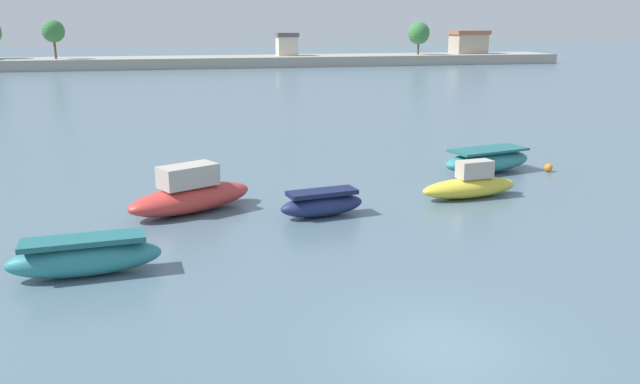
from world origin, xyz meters
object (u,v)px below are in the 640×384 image
at_px(moored_boat_3, 322,204).
at_px(moored_boat_5, 488,161).
at_px(moored_boat_4, 470,185).
at_px(moored_boat_1, 85,257).
at_px(mooring_buoy_0, 506,160).
at_px(mooring_buoy_2, 548,168).
at_px(moored_boat_2, 191,195).

relative_size(moored_boat_3, moored_boat_5, 0.66).
bearing_deg(moored_boat_4, moored_boat_5, 47.96).
distance_m(moored_boat_1, moored_boat_4, 15.95).
relative_size(mooring_buoy_0, mooring_buoy_2, 0.65).
bearing_deg(moored_boat_1, moored_boat_2, 56.86).
distance_m(moored_boat_5, mooring_buoy_0, 2.64).
bearing_deg(moored_boat_2, moored_boat_5, -13.11).
bearing_deg(moored_boat_2, moored_boat_1, -145.84).
bearing_deg(moored_boat_5, mooring_buoy_2, -26.52).
distance_m(mooring_buoy_0, mooring_buoy_2, 2.58).
distance_m(moored_boat_2, mooring_buoy_2, 18.01).
relative_size(moored_boat_4, mooring_buoy_0, 17.13).
bearing_deg(mooring_buoy_0, moored_boat_2, -162.36).
distance_m(moored_boat_1, moored_boat_3, 9.21).
bearing_deg(moored_boat_1, moored_boat_4, 15.40).
bearing_deg(mooring_buoy_0, mooring_buoy_2, -67.04).
distance_m(moored_boat_2, moored_boat_3, 5.23).
xyz_separation_m(mooring_buoy_0, mooring_buoy_2, (1.01, -2.38, 0.07)).
height_order(moored_boat_1, mooring_buoy_2, moored_boat_1).
bearing_deg(mooring_buoy_0, moored_boat_3, -148.95).
height_order(moored_boat_1, moored_boat_4, moored_boat_4).
xyz_separation_m(moored_boat_3, moored_boat_4, (6.81, 1.20, 0.05)).
distance_m(moored_boat_4, mooring_buoy_2, 7.02).
height_order(moored_boat_1, moored_boat_3, moored_boat_1).
xyz_separation_m(moored_boat_3, mooring_buoy_2, (12.85, 4.75, -0.28)).
bearing_deg(moored_boat_5, moored_boat_2, -179.28).
relative_size(moored_boat_3, mooring_buoy_0, 13.05).
distance_m(moored_boat_4, moored_boat_5, 5.23).
xyz_separation_m(moored_boat_2, moored_boat_4, (11.72, -0.60, -0.15)).
xyz_separation_m(moored_boat_1, moored_boat_3, (8.20, 4.19, -0.07)).
bearing_deg(moored_boat_3, moored_boat_1, -161.88).
bearing_deg(mooring_buoy_2, mooring_buoy_0, 112.96).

